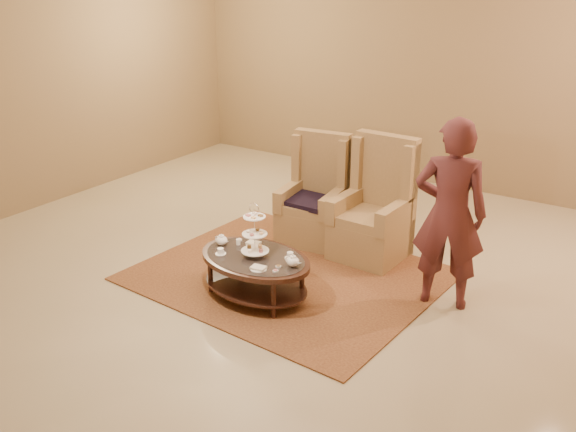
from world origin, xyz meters
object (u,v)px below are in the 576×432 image
Objects in this scene: armchair_left at (315,205)px; armchair_right at (375,217)px; person at (450,215)px; tea_table at (255,264)px.

armchair_right reaches higher than armchair_left.
armchair_left is 0.69× the size of person.
person reaches higher than armchair_right.
armchair_left is 2.00m from person.
armchair_left reaches higher than tea_table.
person is at bearing 35.21° from tea_table.
armchair_left is at bearing -35.85° from person.
armchair_right reaches higher than tea_table.
person is at bearing -26.96° from armchair_left.
armchair_right is 0.73× the size of person.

